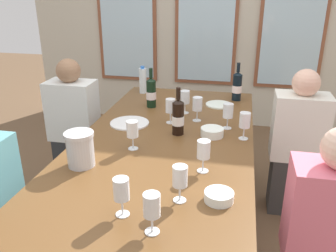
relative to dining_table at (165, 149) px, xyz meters
name	(u,v)px	position (x,y,z in m)	size (l,w,h in m)	color
ground_plane	(165,235)	(0.00, 0.00, -0.67)	(12.00, 12.00, 0.00)	brown
back_wall_with_windows	(207,2)	(0.00, 2.27, 0.78)	(4.29, 0.10, 2.90)	beige
dining_table	(165,149)	(0.00, 0.00, 0.00)	(1.09, 2.24, 0.74)	brown
white_plate_0	(219,105)	(0.28, 0.74, 0.07)	(0.21, 0.21, 0.01)	white
white_plate_1	(130,123)	(-0.30, 0.21, 0.07)	(0.27, 0.27, 0.01)	white
metal_pitcher	(80,149)	(-0.36, -0.42, 0.16)	(0.16, 0.16, 0.19)	silver
wine_bottle_0	(178,117)	(0.07, 0.10, 0.18)	(0.08, 0.08, 0.31)	black
wine_bottle_1	(237,86)	(0.41, 0.90, 0.19)	(0.08, 0.08, 0.31)	black
wine_bottle_2	(151,92)	(-0.24, 0.59, 0.18)	(0.08, 0.08, 0.31)	black
tasting_bowl_0	(212,132)	(0.28, 0.11, 0.09)	(0.15, 0.15, 0.05)	white
tasting_bowl_1	(219,196)	(0.38, -0.61, 0.09)	(0.13, 0.13, 0.05)	white
water_bottle	(143,80)	(-0.40, 0.95, 0.18)	(0.06, 0.06, 0.24)	white
wine_glass_0	(152,207)	(0.14, -0.88, 0.18)	(0.07, 0.07, 0.17)	white
wine_glass_1	(228,112)	(0.37, 0.26, 0.18)	(0.07, 0.07, 0.17)	white
wine_glass_2	(180,177)	(0.21, -0.64, 0.19)	(0.07, 0.07, 0.17)	white
wine_glass_3	(132,131)	(-0.15, -0.17, 0.18)	(0.07, 0.07, 0.17)	white
wine_glass_4	(245,121)	(0.48, 0.11, 0.18)	(0.07, 0.07, 0.17)	white
wine_glass_5	(170,107)	(-0.02, 0.29, 0.18)	(0.07, 0.07, 0.17)	white
wine_glass_6	(204,150)	(0.28, -0.35, 0.19)	(0.07, 0.07, 0.17)	white
wine_glass_7	(185,98)	(0.04, 0.50, 0.18)	(0.07, 0.07, 0.17)	white
wine_glass_8	(121,191)	(-0.01, -0.80, 0.18)	(0.07, 0.07, 0.17)	white
wine_glass_9	(197,105)	(0.15, 0.36, 0.18)	(0.07, 0.07, 0.17)	white
seated_person_1	(325,244)	(0.88, -0.54, -0.15)	(0.38, 0.24, 1.11)	#2E252B
seated_person_2	(75,129)	(-0.88, 0.51, -0.15)	(0.38, 0.24, 1.11)	#2B2E31
seated_person_3	(296,147)	(0.88, 0.52, -0.15)	(0.38, 0.24, 1.11)	#343433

